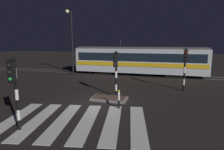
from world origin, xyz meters
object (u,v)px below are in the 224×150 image
at_px(traffic_light_kerb_mid_left, 14,83).
at_px(tram, 139,60).
at_px(traffic_light_median_centre, 116,67).
at_px(street_lamp_trackside_left, 71,35).
at_px(bollard_island_edge, 119,99).
at_px(traffic_light_corner_far_right, 185,63).

distance_m(traffic_light_kerb_mid_left, tram, 16.21).
bearing_deg(traffic_light_kerb_mid_left, traffic_light_median_centre, 65.99).
bearing_deg(street_lamp_trackside_left, tram, 13.67).
xyz_separation_m(traffic_light_median_centre, bollard_island_edge, (0.76, -2.15, -1.55)).
distance_m(tram, bollard_island_edge, 12.04).
bearing_deg(street_lamp_trackside_left, traffic_light_kerb_mid_left, -71.20).
bearing_deg(traffic_light_corner_far_right, street_lamp_trackside_left, 158.62).
distance_m(street_lamp_trackside_left, tram, 8.39).
distance_m(traffic_light_median_centre, traffic_light_corner_far_right, 5.64).
bearing_deg(street_lamp_trackside_left, bollard_island_edge, -50.64).
bearing_deg(traffic_light_corner_far_right, tram, 124.27).
xyz_separation_m(traffic_light_kerb_mid_left, traffic_light_corner_far_right, (7.37, 9.32, 0.09)).
bearing_deg(traffic_light_median_centre, tram, 89.24).
bearing_deg(traffic_light_corner_far_right, bollard_island_edge, -126.01).
relative_size(traffic_light_median_centre, street_lamp_trackside_left, 0.44).
xyz_separation_m(traffic_light_kerb_mid_left, street_lamp_trackside_left, (-4.79, 14.08, 2.53)).
bearing_deg(traffic_light_median_centre, traffic_light_kerb_mid_left, -114.01).
distance_m(traffic_light_corner_far_right, street_lamp_trackside_left, 13.29).
height_order(traffic_light_corner_far_right, street_lamp_trackside_left, street_lamp_trackside_left).
relative_size(street_lamp_trackside_left, bollard_island_edge, 6.61).
height_order(traffic_light_median_centre, bollard_island_edge, traffic_light_median_centre).
bearing_deg(bollard_island_edge, traffic_light_kerb_mid_left, -131.27).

